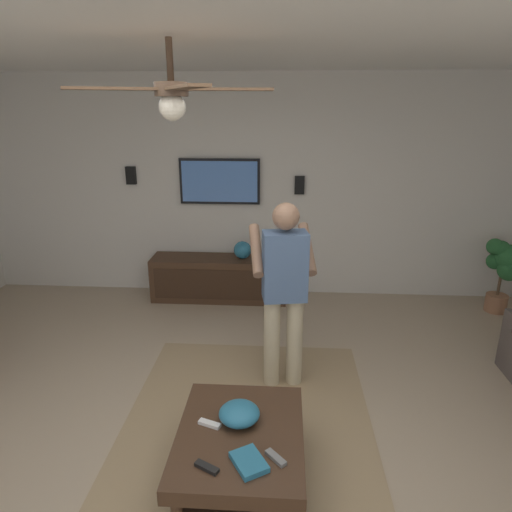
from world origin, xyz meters
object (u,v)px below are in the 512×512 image
(person_standing, at_px, (284,286))
(tv, at_px, (220,181))
(book, at_px, (249,462))
(remote_black, at_px, (207,467))
(remote_grey, at_px, (276,458))
(bowl, at_px, (239,413))
(media_console, at_px, (219,278))
(potted_plant_tall, at_px, (504,266))
(vase_round, at_px, (243,250))
(wall_speaker_left, at_px, (300,185))
(remote_white, at_px, (210,424))
(wall_speaker_right, at_px, (131,175))
(coffee_table, at_px, (240,445))
(ceiling_fan, at_px, (173,94))

(person_standing, bearing_deg, tv, 12.68)
(tv, relative_size, book, 4.55)
(tv, height_order, remote_black, tv)
(tv, bearing_deg, remote_grey, 12.86)
(person_standing, height_order, bowl, person_standing)
(bowl, bearing_deg, media_console, 10.66)
(remote_grey, relative_size, book, 0.68)
(tv, distance_m, book, 3.71)
(media_console, relative_size, potted_plant_tall, 1.87)
(person_standing, height_order, vase_round, person_standing)
(person_standing, xyz_separation_m, wall_speaker_left, (2.07, -0.17, 0.50))
(media_console, xyz_separation_m, tv, (0.24, 0.00, 1.20))
(person_standing, height_order, remote_grey, person_standing)
(book, bearing_deg, media_console, 160.15)
(media_console, bearing_deg, potted_plant_tall, 86.68)
(remote_white, distance_m, wall_speaker_right, 3.70)
(coffee_table, height_order, person_standing, person_standing)
(bowl, relative_size, wall_speaker_left, 1.22)
(remote_white, bearing_deg, book, -28.36)
(tv, bearing_deg, coffee_table, 9.80)
(tv, distance_m, remote_grey, 3.70)
(coffee_table, relative_size, remote_black, 6.67)
(person_standing, bearing_deg, coffee_table, 158.29)
(wall_speaker_right, bearing_deg, media_console, -102.72)
(media_console, xyz_separation_m, vase_round, (0.00, -0.30, 0.39))
(ceiling_fan, bearing_deg, remote_white, -150.86)
(wall_speaker_right, bearing_deg, person_standing, -136.84)
(wall_speaker_left, distance_m, ceiling_fan, 3.10)
(bowl, distance_m, ceiling_fan, 2.03)
(person_standing, relative_size, wall_speaker_left, 7.45)
(tv, xyz_separation_m, potted_plant_tall, (-0.44, -3.38, -0.89))
(person_standing, distance_m, remote_white, 1.32)
(coffee_table, bearing_deg, remote_white, 77.35)
(vase_round, bearing_deg, remote_grey, -171.35)
(bowl, bearing_deg, wall_speaker_right, 27.96)
(tv, xyz_separation_m, remote_grey, (-3.45, -0.79, -1.06))
(potted_plant_tall, relative_size, remote_black, 6.05)
(potted_plant_tall, height_order, wall_speaker_left, wall_speaker_left)
(vase_round, bearing_deg, remote_black, -178.27)
(potted_plant_tall, relative_size, ceiling_fan, 0.77)
(tv, relative_size, ceiling_fan, 0.85)
(person_standing, relative_size, wall_speaker_right, 7.45)
(ceiling_fan, bearing_deg, remote_black, -161.12)
(vase_round, relative_size, ceiling_fan, 0.19)
(remote_white, height_order, ceiling_fan, ceiling_fan)
(person_standing, relative_size, potted_plant_tall, 1.81)
(ceiling_fan, bearing_deg, media_console, 3.20)
(tv, xyz_separation_m, wall_speaker_left, (0.01, -0.99, -0.04))
(coffee_table, bearing_deg, ceiling_fan, 44.23)
(wall_speaker_right, bearing_deg, potted_plant_tall, -95.71)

